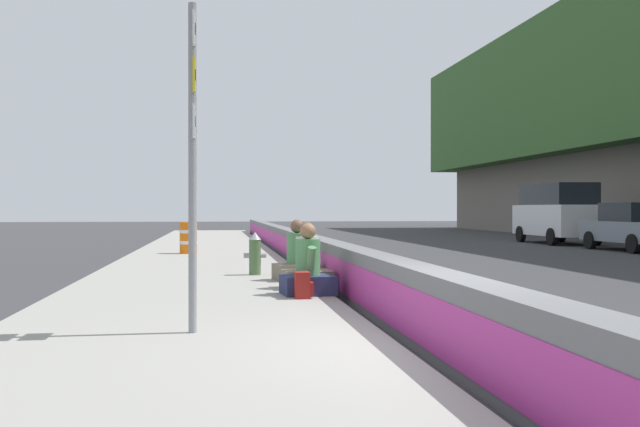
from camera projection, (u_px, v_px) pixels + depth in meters
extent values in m
plane|color=#353538|center=(451.00, 362.00, 7.20)|extent=(160.00, 160.00, 0.00)
cube|color=gray|center=(175.00, 362.00, 6.83)|extent=(80.00, 4.40, 0.14)
cube|color=slate|center=(451.00, 318.00, 7.20)|extent=(76.00, 0.44, 0.85)
cube|color=#B2338C|center=(429.00, 323.00, 7.16)|extent=(74.48, 0.01, 0.54)
cylinder|color=gray|center=(192.00, 168.00, 8.04)|extent=(0.09, 0.09, 3.60)
cube|color=white|center=(194.00, 31.00, 8.04)|extent=(0.44, 0.02, 0.36)
cube|color=black|center=(195.00, 31.00, 8.04)|extent=(0.30, 0.01, 0.10)
cube|color=yellow|center=(194.00, 76.00, 8.04)|extent=(0.44, 0.02, 0.36)
cube|color=black|center=(196.00, 76.00, 8.04)|extent=(0.30, 0.01, 0.10)
cube|color=white|center=(194.00, 122.00, 8.04)|extent=(0.44, 0.02, 0.36)
cube|color=#1956AD|center=(196.00, 122.00, 8.04)|extent=(0.30, 0.01, 0.10)
cylinder|color=#47663D|center=(255.00, 257.00, 15.11)|extent=(0.24, 0.24, 0.72)
cone|color=gray|center=(255.00, 236.00, 15.11)|extent=(0.26, 0.26, 0.16)
cylinder|color=gray|center=(263.00, 255.00, 15.13)|extent=(0.10, 0.12, 0.10)
cylinder|color=gray|center=(247.00, 256.00, 15.09)|extent=(0.10, 0.12, 0.10)
cube|color=#23284C|center=(308.00, 285.00, 11.65)|extent=(0.76, 0.87, 0.30)
cylinder|color=#4C8951|center=(308.00, 257.00, 11.65)|extent=(0.39, 0.39, 0.57)
sphere|color=#8E6647|center=(308.00, 231.00, 11.65)|extent=(0.25, 0.25, 0.25)
cylinder|color=#4C8951|center=(305.00, 260.00, 11.86)|extent=(0.30, 0.16, 0.50)
cylinder|color=#4C8951|center=(311.00, 262.00, 11.44)|extent=(0.30, 0.16, 0.50)
cube|color=#706651|center=(307.00, 279.00, 12.58)|extent=(0.73, 0.85, 0.30)
cylinder|color=beige|center=(307.00, 254.00, 12.58)|extent=(0.39, 0.39, 0.57)
sphere|color=brown|center=(307.00, 229.00, 12.58)|extent=(0.25, 0.25, 0.25)
cylinder|color=beige|center=(305.00, 256.00, 12.79)|extent=(0.30, 0.15, 0.50)
cylinder|color=beige|center=(309.00, 258.00, 12.37)|extent=(0.30, 0.15, 0.50)
cube|color=#706651|center=(297.00, 272.00, 14.00)|extent=(0.83, 0.93, 0.31)
cylinder|color=#4C8951|center=(297.00, 248.00, 14.00)|extent=(0.40, 0.40, 0.58)
sphere|color=brown|center=(297.00, 226.00, 14.00)|extent=(0.26, 0.26, 0.26)
cylinder|color=#4C8951|center=(294.00, 251.00, 14.21)|extent=(0.32, 0.19, 0.51)
cylinder|color=#4C8951|center=(300.00, 252.00, 13.79)|extent=(0.32, 0.19, 0.51)
cube|color=maroon|center=(302.00, 285.00, 11.16)|extent=(0.32, 0.22, 0.40)
cube|color=maroon|center=(311.00, 289.00, 11.18)|extent=(0.22, 0.06, 0.20)
cylinder|color=orange|center=(188.00, 238.00, 22.35)|extent=(0.52, 0.52, 0.95)
cylinder|color=white|center=(188.00, 232.00, 22.35)|extent=(0.54, 0.54, 0.10)
cylinder|color=white|center=(188.00, 242.00, 22.35)|extent=(0.54, 0.54, 0.10)
cube|color=slate|center=(634.00, 232.00, 25.98)|extent=(4.51, 1.82, 0.72)
cube|color=black|center=(635.00, 212.00, 25.88)|extent=(2.21, 1.63, 0.66)
cylinder|color=black|center=(590.00, 240.00, 27.30)|extent=(0.66, 0.22, 0.66)
cylinder|color=black|center=(634.00, 240.00, 27.53)|extent=(0.66, 0.22, 0.66)
cylinder|color=black|center=(634.00, 244.00, 24.44)|extent=(0.66, 0.22, 0.66)
cube|color=silver|center=(557.00, 220.00, 31.60)|extent=(5.14, 2.08, 1.30)
cube|color=black|center=(558.00, 194.00, 31.49)|extent=(4.14, 1.86, 0.90)
cylinder|color=black|center=(521.00, 234.00, 33.12)|extent=(0.72, 0.24, 0.72)
cylinder|color=black|center=(561.00, 234.00, 33.33)|extent=(0.72, 0.24, 0.72)
cylinder|color=black|center=(552.00, 237.00, 29.87)|extent=(0.72, 0.24, 0.72)
cylinder|color=black|center=(596.00, 237.00, 30.09)|extent=(0.72, 0.24, 0.72)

